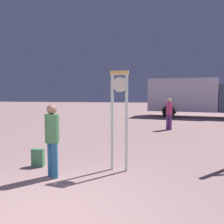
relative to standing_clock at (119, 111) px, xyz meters
The scene contains 6 objects.
ground_plane 2.95m from the standing_clock, 110.07° to the right, with size 80.00×80.00×0.00m, color #A37E7B.
standing_clock is the anchor object (origin of this frame).
person_near_clock 1.65m from the standing_clock, 153.77° to the right, with size 0.31×0.31×1.62m.
backpack 2.40m from the standing_clock, behind, with size 0.31×0.18×0.45m.
person_distant 6.81m from the standing_clock, 74.93° to the left, with size 0.30×0.30×1.58m.
box_truck_near 13.83m from the standing_clock, 72.45° to the left, with size 7.43×3.67×2.89m.
Camera 1 is at (1.52, -3.26, 1.89)m, focal length 38.74 mm.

